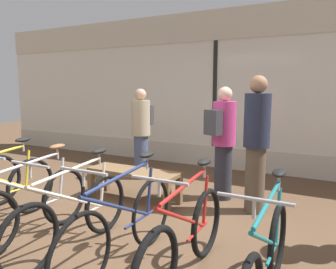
{
  "coord_description": "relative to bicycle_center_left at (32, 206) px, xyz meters",
  "views": [
    {
      "loc": [
        2.34,
        -2.95,
        1.66
      ],
      "look_at": [
        0.0,
        1.42,
        0.95
      ],
      "focal_mm": 35.0,
      "sensor_mm": 36.0,
      "label": 1
    }
  ],
  "objects": [
    {
      "name": "bicycle_far_right",
      "position": [
        2.5,
        0.03,
        -0.01
      ],
      "size": [
        0.46,
        1.66,
        1.02
      ],
      "color": "black",
      "rests_on": "ground_plane"
    },
    {
      "name": "customer_near_rack",
      "position": [
        1.4,
        2.26,
        0.52
      ],
      "size": [
        0.45,
        0.55,
        1.67
      ],
      "color": "#2D2D38",
      "rests_on": "ground_plane"
    },
    {
      "name": "bicycle_center",
      "position": [
        0.59,
        0.01,
        -0.01
      ],
      "size": [
        0.46,
        1.73,
        1.02
      ],
      "color": "black",
      "rests_on": "ground_plane"
    },
    {
      "name": "bicycle_center_left",
      "position": [
        0.0,
        0.0,
        0.0
      ],
      "size": [
        0.46,
        1.67,
        1.03
      ],
      "color": "black",
      "rests_on": "ground_plane"
    },
    {
      "name": "display_bench",
      "position": [
        0.27,
        1.57,
        -0.0
      ],
      "size": [
        1.4,
        0.44,
        0.46
      ],
      "color": "brown",
      "rests_on": "ground_plane"
    },
    {
      "name": "customer_by_window",
      "position": [
        1.95,
        1.96,
        0.58
      ],
      "size": [
        0.41,
        0.41,
        1.82
      ],
      "color": "brown",
      "rests_on": "ground_plane"
    },
    {
      "name": "bicycle_right",
      "position": [
        1.81,
        0.09,
        -0.01
      ],
      "size": [
        0.46,
        1.68,
        1.02
      ],
      "color": "black",
      "rests_on": "ground_plane"
    },
    {
      "name": "shop_back_wall",
      "position": [
        0.59,
        4.1,
        1.25
      ],
      "size": [
        12.0,
        0.08,
        3.2
      ],
      "color": "beige",
      "rests_on": "ground_plane"
    },
    {
      "name": "bicycle_center_right",
      "position": [
        1.21,
        0.0,
        0.02
      ],
      "size": [
        0.46,
        1.78,
        1.04
      ],
      "color": "black",
      "rests_on": "ground_plane"
    },
    {
      "name": "customer_mid_floor",
      "position": [
        -0.29,
        2.67,
        0.5
      ],
      "size": [
        0.37,
        0.5,
        1.64
      ],
      "color": "#424C6B",
      "rests_on": "ground_plane"
    },
    {
      "name": "ground_plane",
      "position": [
        0.59,
        0.63,
        -0.38
      ],
      "size": [
        24.0,
        24.0,
        0.0
      ],
      "primitive_type": "plane",
      "color": "brown"
    }
  ]
}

